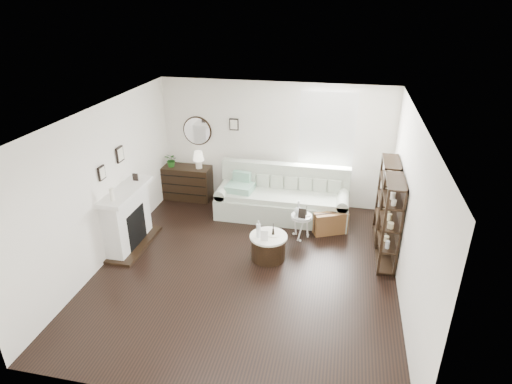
% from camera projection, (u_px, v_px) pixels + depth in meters
% --- Properties ---
extents(room, '(5.50, 5.50, 5.50)m').
position_uv_depth(room, '(309.00, 136.00, 8.98)').
color(room, black).
rests_on(room, ground).
extents(fireplace, '(0.50, 1.40, 1.84)m').
position_uv_depth(fireplace, '(128.00, 220.00, 7.87)').
color(fireplace, white).
rests_on(fireplace, ground).
extents(shelf_unit_far, '(0.30, 0.80, 1.60)m').
position_uv_depth(shelf_unit_far, '(386.00, 201.00, 8.00)').
color(shelf_unit_far, black).
rests_on(shelf_unit_far, ground).
extents(shelf_unit_near, '(0.30, 0.80, 1.60)m').
position_uv_depth(shelf_unit_near, '(390.00, 224.00, 7.20)').
color(shelf_unit_near, black).
rests_on(shelf_unit_near, ground).
extents(sofa, '(2.74, 0.95, 1.06)m').
position_uv_depth(sofa, '(283.00, 200.00, 9.05)').
color(sofa, '#A7B29E').
rests_on(sofa, ground).
extents(quilt, '(0.60, 0.51, 0.14)m').
position_uv_depth(quilt, '(240.00, 188.00, 8.98)').
color(quilt, '#227E5E').
rests_on(quilt, sofa).
extents(suitcase, '(0.70, 0.48, 0.44)m').
position_uv_depth(suitcase, '(331.00, 223.00, 8.40)').
color(suitcase, brown).
rests_on(suitcase, ground).
extents(dresser, '(1.15, 0.50, 0.77)m').
position_uv_depth(dresser, '(186.00, 182.00, 9.80)').
color(dresser, black).
rests_on(dresser, ground).
extents(table_lamp, '(0.30, 0.30, 0.39)m').
position_uv_depth(table_lamp, '(199.00, 160.00, 9.49)').
color(table_lamp, beige).
rests_on(table_lamp, dresser).
extents(potted_plant, '(0.35, 0.33, 0.32)m').
position_uv_depth(potted_plant, '(171.00, 160.00, 9.58)').
color(potted_plant, '#1E5618').
rests_on(potted_plant, dresser).
extents(drum_table, '(0.66, 0.66, 0.46)m').
position_uv_depth(drum_table, '(268.00, 247.00, 7.60)').
color(drum_table, black).
rests_on(drum_table, ground).
extents(pedestal_table, '(0.41, 0.41, 0.50)m').
position_uv_depth(pedestal_table, '(301.00, 217.00, 8.14)').
color(pedestal_table, silver).
rests_on(pedestal_table, ground).
extents(eiffel_drum, '(0.13, 0.13, 0.21)m').
position_uv_depth(eiffel_drum, '(273.00, 230.00, 7.49)').
color(eiffel_drum, black).
rests_on(eiffel_drum, drum_table).
extents(bottle_drum, '(0.07, 0.07, 0.32)m').
position_uv_depth(bottle_drum, '(258.00, 229.00, 7.40)').
color(bottle_drum, silver).
rests_on(bottle_drum, drum_table).
extents(card_frame_drum, '(0.14, 0.07, 0.18)m').
position_uv_depth(card_frame_drum, '(264.00, 236.00, 7.33)').
color(card_frame_drum, white).
rests_on(card_frame_drum, drum_table).
extents(eiffel_ped, '(0.11, 0.11, 0.16)m').
position_uv_depth(eiffel_ped, '(306.00, 211.00, 8.10)').
color(eiffel_ped, black).
rests_on(eiffel_ped, pedestal_table).
extents(flask_ped, '(0.15, 0.15, 0.28)m').
position_uv_depth(flask_ped, '(298.00, 208.00, 8.09)').
color(flask_ped, silver).
rests_on(flask_ped, pedestal_table).
extents(card_frame_ped, '(0.15, 0.07, 0.19)m').
position_uv_depth(card_frame_ped, '(302.00, 213.00, 7.99)').
color(card_frame_ped, black).
rests_on(card_frame_ped, pedestal_table).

